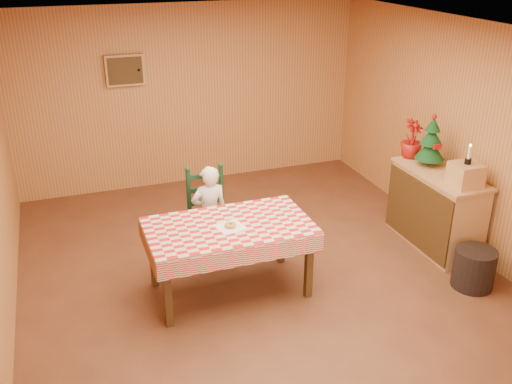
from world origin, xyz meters
TOP-DOWN VIEW (x-y plane):
  - ground at (0.00, 0.00)m, footprint 6.00×6.00m
  - cabin_walls at (-0.00, 0.53)m, footprint 5.10×6.05m
  - dining_table at (-0.39, -0.08)m, footprint 1.66×0.96m
  - ladder_chair at (-0.39, 0.70)m, footprint 0.44×0.40m
  - seated_child at (-0.39, 0.65)m, footprint 0.41×0.27m
  - napkin at (-0.39, -0.13)m, footprint 0.31×0.31m
  - donut at (-0.39, -0.13)m, footprint 0.13×0.13m
  - shelf_unit at (2.19, 0.04)m, footprint 0.54×1.24m
  - crate at (2.20, -0.36)m, footprint 0.31×0.31m
  - christmas_tree at (2.20, 0.29)m, footprint 0.34×0.34m
  - flower_arrangement at (2.15, 0.59)m, footprint 0.33×0.33m
  - candle_set at (2.20, -0.36)m, footprint 0.07×0.07m
  - storage_bin at (2.04, -0.87)m, footprint 0.51×0.51m

SIDE VIEW (x-z plane):
  - ground at x=0.00m, z-range 0.00..0.00m
  - storage_bin at x=2.04m, z-range 0.00..0.43m
  - shelf_unit at x=2.19m, z-range 0.00..0.93m
  - ladder_chair at x=-0.39m, z-range -0.04..1.04m
  - seated_child at x=-0.39m, z-range 0.00..1.12m
  - dining_table at x=-0.39m, z-range 0.30..1.07m
  - napkin at x=-0.39m, z-range 0.77..0.77m
  - donut at x=-0.39m, z-range 0.77..0.81m
  - crate at x=2.20m, z-range 0.93..1.18m
  - flower_arrangement at x=2.15m, z-range 0.93..1.40m
  - christmas_tree at x=2.20m, z-range 0.90..1.52m
  - candle_set at x=2.20m, z-range 1.13..1.36m
  - cabin_walls at x=0.00m, z-range 0.50..3.15m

